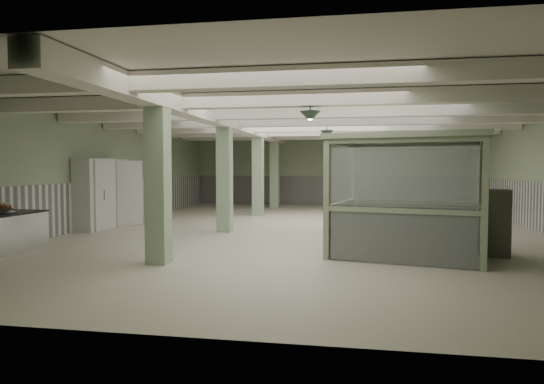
# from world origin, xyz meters

# --- Properties ---
(floor) EXTENTS (20.00, 20.00, 0.00)m
(floor) POSITION_xyz_m (0.00, 0.00, 0.00)
(floor) COLOR beige
(floor) RESTS_ON ground
(ceiling) EXTENTS (14.00, 20.00, 0.02)m
(ceiling) POSITION_xyz_m (0.00, 0.00, 3.60)
(ceiling) COLOR white
(ceiling) RESTS_ON wall_back
(wall_back) EXTENTS (14.00, 0.02, 3.60)m
(wall_back) POSITION_xyz_m (0.00, 10.00, 1.80)
(wall_back) COLOR #94A483
(wall_back) RESTS_ON floor
(wall_front) EXTENTS (14.00, 0.02, 3.60)m
(wall_front) POSITION_xyz_m (0.00, -10.00, 1.80)
(wall_front) COLOR #94A483
(wall_front) RESTS_ON floor
(wall_left) EXTENTS (0.02, 20.00, 3.60)m
(wall_left) POSITION_xyz_m (-7.00, 0.00, 1.80)
(wall_left) COLOR #94A483
(wall_left) RESTS_ON floor
(wainscot_left) EXTENTS (0.05, 19.90, 1.50)m
(wainscot_left) POSITION_xyz_m (-6.97, 0.00, 0.75)
(wainscot_left) COLOR silver
(wainscot_left) RESTS_ON floor
(wainscot_back) EXTENTS (13.90, 0.05, 1.50)m
(wainscot_back) POSITION_xyz_m (0.00, 9.97, 0.75)
(wainscot_back) COLOR silver
(wainscot_back) RESTS_ON floor
(girder) EXTENTS (0.45, 19.90, 0.40)m
(girder) POSITION_xyz_m (-2.50, 0.00, 3.38)
(girder) COLOR silver
(girder) RESTS_ON ceiling
(beam_a) EXTENTS (13.90, 0.35, 0.32)m
(beam_a) POSITION_xyz_m (0.00, -7.50, 3.42)
(beam_a) COLOR silver
(beam_a) RESTS_ON ceiling
(beam_b) EXTENTS (13.90, 0.35, 0.32)m
(beam_b) POSITION_xyz_m (0.00, -5.00, 3.42)
(beam_b) COLOR silver
(beam_b) RESTS_ON ceiling
(beam_c) EXTENTS (13.90, 0.35, 0.32)m
(beam_c) POSITION_xyz_m (0.00, -2.50, 3.42)
(beam_c) COLOR silver
(beam_c) RESTS_ON ceiling
(beam_d) EXTENTS (13.90, 0.35, 0.32)m
(beam_d) POSITION_xyz_m (0.00, 0.00, 3.42)
(beam_d) COLOR silver
(beam_d) RESTS_ON ceiling
(beam_e) EXTENTS (13.90, 0.35, 0.32)m
(beam_e) POSITION_xyz_m (0.00, 2.50, 3.42)
(beam_e) COLOR silver
(beam_e) RESTS_ON ceiling
(beam_f) EXTENTS (13.90, 0.35, 0.32)m
(beam_f) POSITION_xyz_m (0.00, 5.00, 3.42)
(beam_f) COLOR silver
(beam_f) RESTS_ON ceiling
(beam_g) EXTENTS (13.90, 0.35, 0.32)m
(beam_g) POSITION_xyz_m (0.00, 7.50, 3.42)
(beam_g) COLOR silver
(beam_g) RESTS_ON ceiling
(column_a) EXTENTS (0.42, 0.42, 3.60)m
(column_a) POSITION_xyz_m (-2.50, -6.00, 1.80)
(column_a) COLOR #9DB692
(column_a) RESTS_ON floor
(column_b) EXTENTS (0.42, 0.42, 3.60)m
(column_b) POSITION_xyz_m (-2.50, -1.00, 1.80)
(column_b) COLOR #9DB692
(column_b) RESTS_ON floor
(column_c) EXTENTS (0.42, 0.42, 3.60)m
(column_c) POSITION_xyz_m (-2.50, 4.00, 1.80)
(column_c) COLOR #9DB692
(column_c) RESTS_ON floor
(column_d) EXTENTS (0.42, 0.42, 3.60)m
(column_d) POSITION_xyz_m (-2.50, 8.00, 1.80)
(column_d) COLOR #9DB692
(column_d) RESTS_ON floor
(pendant_front) EXTENTS (0.44, 0.44, 0.22)m
(pendant_front) POSITION_xyz_m (0.50, -5.00, 3.05)
(pendant_front) COLOR #324233
(pendant_front) RESTS_ON ceiling
(pendant_mid) EXTENTS (0.44, 0.44, 0.22)m
(pendant_mid) POSITION_xyz_m (0.50, 0.50, 3.05)
(pendant_mid) COLOR #324233
(pendant_mid) RESTS_ON ceiling
(pendant_back) EXTENTS (0.44, 0.44, 0.22)m
(pendant_back) POSITION_xyz_m (0.50, 5.50, 3.05)
(pendant_back) COLOR #324233
(pendant_back) RESTS_ON ceiling
(pitcher_near) EXTENTS (0.18, 0.20, 0.25)m
(pitcher_near) POSITION_xyz_m (-6.62, -5.27, 1.03)
(pitcher_near) COLOR #B8B9BD
(pitcher_near) RESTS_ON prep_counter
(veg_colander) EXTENTS (0.58, 0.58, 0.20)m
(veg_colander) POSITION_xyz_m (-6.52, -5.36, 1.00)
(veg_colander) COLOR #414246
(veg_colander) RESTS_ON prep_counter
(walkin_cooler) EXTENTS (1.08, 2.49, 2.28)m
(walkin_cooler) POSITION_xyz_m (-6.62, -0.84, 1.14)
(walkin_cooler) COLOR silver
(walkin_cooler) RESTS_ON floor
(guard_booth) EXTENTS (3.85, 3.45, 2.69)m
(guard_booth) POSITION_xyz_m (2.63, -4.03, 1.81)
(guard_booth) COLOR #90A282
(guard_booth) RESTS_ON floor
(filing_cabinet) EXTENTS (0.59, 0.76, 1.48)m
(filing_cabinet) POSITION_xyz_m (4.59, -3.86, 0.74)
(filing_cabinet) COLOR #535547
(filing_cabinet) RESTS_ON floor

